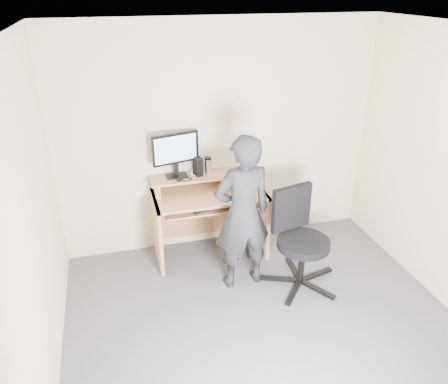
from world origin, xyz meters
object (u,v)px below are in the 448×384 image
desk (208,207)px  monitor (176,151)px  office_chair (299,235)px  person (243,214)px

desk → monitor: (-0.31, 0.09, 0.65)m
monitor → office_chair: bearing=-54.2°
monitor → desk: bearing=-30.1°
desk → monitor: 0.73m
office_chair → person: 0.62m
monitor → person: size_ratio=0.32×
monitor → office_chair: monitor is taller
office_chair → monitor: bearing=126.1°
monitor → person: 1.00m
person → office_chair: bearing=161.3°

